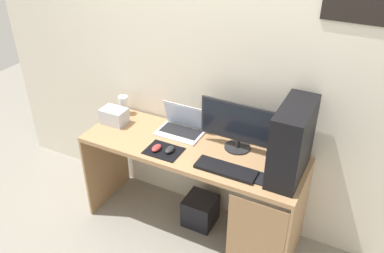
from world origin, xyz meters
The scene contains 14 objects.
ground_plane centered at (0.00, 0.00, 0.00)m, with size 8.00×8.00×0.00m, color gray.
wall_back centered at (0.00, 0.32, 1.30)m, with size 4.00×0.05×2.60m.
desk centered at (0.02, -0.01, 0.63)m, with size 1.66×0.56×0.78m.
pc_tower centered at (0.70, 0.02, 1.03)m, with size 0.19×0.46×0.50m, color black.
monitor centered at (0.30, 0.14, 0.97)m, with size 0.57×0.19×0.37m.
laptop centered at (-0.17, 0.16, 0.82)m, with size 0.35×0.23×0.22m.
speaker centered at (-0.73, 0.19, 0.86)m, with size 0.08×0.08×0.16m, color white.
projector centered at (-0.71, 0.03, 0.84)m, with size 0.20×0.14×0.12m, color #B7BCC6.
keyboard centered at (0.33, -0.14, 0.79)m, with size 0.42×0.14×0.02m, color black.
mousepad centered at (-0.16, -0.13, 0.78)m, with size 0.26×0.20×0.01m, color black.
mouse_left centered at (-0.12, -0.12, 0.80)m, with size 0.06×0.10×0.03m, color #232326.
mouse_right centered at (-0.21, -0.15, 0.80)m, with size 0.06×0.10×0.03m, color #B23333.
cell_phone centered at (0.56, -0.12, 0.78)m, with size 0.07×0.13×0.01m, color black.
subwoofer centered at (0.04, 0.07, 0.12)m, with size 0.25×0.25×0.25m, color black.
Camera 1 is at (1.11, -2.17, 2.44)m, focal length 37.88 mm.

